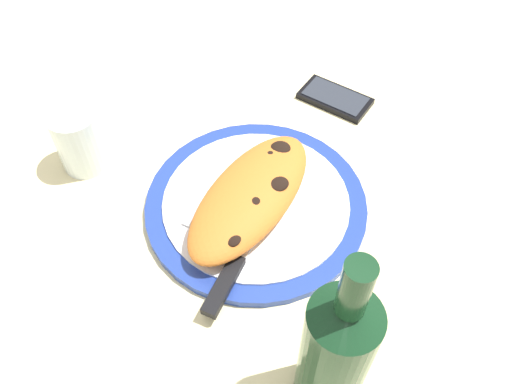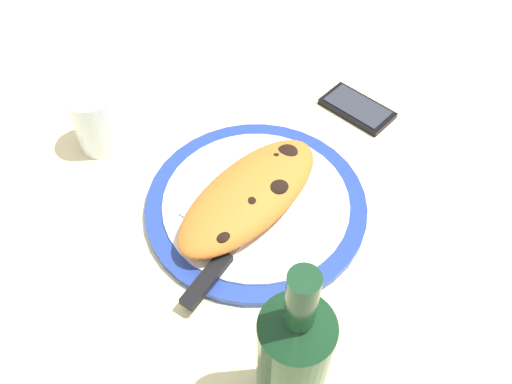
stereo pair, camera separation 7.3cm
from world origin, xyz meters
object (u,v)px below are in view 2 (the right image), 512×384
water_glass (97,123)px  wine_bottle (293,361)px  calzone (250,195)px  knife (223,260)px  smartphone (357,108)px  plate (256,204)px  fork (217,186)px

water_glass → wine_bottle: wine_bottle is taller
calzone → knife: 9.93cm
knife → smartphone: bearing=-164.9°
smartphone → water_glass: bearing=-29.6°
plate → water_glass: (10.32, -25.12, 3.61)cm
plate → fork: (2.63, -5.58, 1.02)cm
knife → calzone: bearing=-150.2°
wine_bottle → water_glass: bearing=-94.8°
knife → water_glass: size_ratio=2.28×
calzone → knife: (8.46, 4.84, -1.87)cm
fork → water_glass: bearing=-68.5°
fork → water_glass: water_glass is taller
wine_bottle → smartphone: bearing=-145.8°
plate → smartphone: bearing=-169.8°
plate → wine_bottle: wine_bottle is taller
plate → water_glass: bearing=-67.7°
wine_bottle → knife: bearing=-104.9°
fork → wine_bottle: bearing=67.5°
plate → knife: bearing=27.0°
smartphone → wine_bottle: bearing=34.2°
plate → smartphone: 26.16cm
plate → knife: (9.57, 4.88, 1.30)cm
plate → wine_bottle: (14.29, 22.59, 10.12)cm
plate → fork: fork is taller
knife → wine_bottle: bearing=75.1°
fork → calzone: bearing=105.1°
water_glass → smartphone: bearing=150.4°
calzone → fork: 6.20cm
smartphone → wine_bottle: (40.03, 27.24, 10.31)cm
knife → smartphone: knife is taller
smartphone → knife: bearing=15.1°
fork → wine_bottle: size_ratio=0.64×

